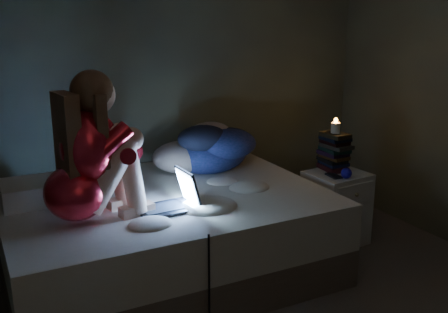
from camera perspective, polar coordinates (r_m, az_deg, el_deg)
wall_back at (r=4.23m, az=-6.33°, el=9.38°), size 3.60×0.02×2.60m
bed at (r=3.63m, az=-6.45°, el=-8.28°), size 2.07×1.55×0.57m
pillow at (r=3.54m, az=-19.39°, el=-3.56°), size 0.48×0.34×0.14m
woman at (r=3.00m, az=-16.23°, el=0.72°), size 0.59×0.43×0.87m
laptop at (r=3.18m, az=-6.40°, el=-3.75°), size 0.37×0.27×0.25m
clothes_pile at (r=3.99m, az=-1.70°, el=1.23°), size 0.75×0.67×0.38m
nightstand at (r=4.15m, az=12.09°, el=-5.49°), size 0.45×0.41×0.56m
book_stack at (r=4.10m, az=11.93°, el=0.59°), size 0.19×0.25×0.30m
candle at (r=4.06m, az=12.08°, el=3.16°), size 0.07×0.07×0.08m
phone at (r=3.96m, az=11.77°, el=-2.06°), size 0.09×0.15×0.01m
blue_orb at (r=3.92m, az=13.07°, el=-1.79°), size 0.08×0.08×0.08m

